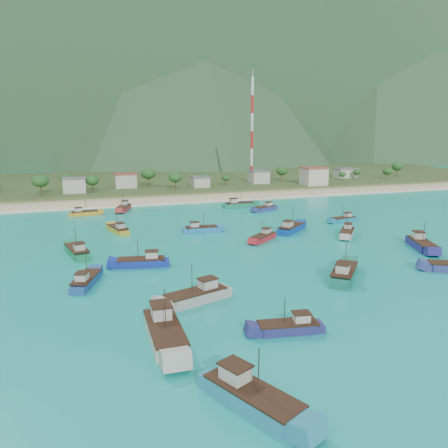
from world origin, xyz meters
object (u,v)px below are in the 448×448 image
object	(u,v)px
boat_3	(289,328)
boat_20	(118,230)
boat_7	(165,333)
boat_5	(124,208)
boat_27	(77,252)
boat_4	(197,297)
boat_30	(263,238)
boat_11	(291,229)
boat_22	(84,214)
boat_23	(344,220)
boat_24	(239,205)
boat_0	(142,263)
boat_2	(421,245)
boat_26	(265,209)
boat_21	(86,282)
radio_tower	(252,131)
boat_25	(347,233)
boat_19	(201,230)
boat_13	(251,398)
boat_28	(344,274)

from	to	relation	value
boat_3	boat_20	world-z (taller)	boat_20
boat_7	boat_5	bearing A→B (deg)	-91.54
boat_7	boat_20	distance (m)	63.20
boat_7	boat_27	bearing A→B (deg)	-75.58
boat_4	boat_30	world-z (taller)	boat_4
boat_11	boat_27	xyz separation A→B (m)	(-53.52, -5.32, -0.04)
boat_22	boat_23	size ratio (longest dim) A/B	1.02
boat_20	boat_24	bearing A→B (deg)	15.38
boat_5	boat_7	distance (m)	95.42
boat_0	boat_3	bearing A→B (deg)	-146.98
boat_2	boat_11	xyz separation A→B (m)	(-20.39, 24.21, -0.04)
boat_4	boat_26	bearing A→B (deg)	-49.75
boat_2	boat_22	distance (m)	96.80
boat_21	boat_30	xyz separation A→B (m)	(41.72, 19.03, -0.05)
boat_5	radio_tower	bearing A→B (deg)	-124.96
boat_0	boat_26	world-z (taller)	boat_0
boat_21	boat_27	world-z (taller)	boat_27
boat_25	boat_20	bearing A→B (deg)	17.71
boat_25	boat_5	bearing A→B (deg)	-7.59
boat_3	boat_23	size ratio (longest dim) A/B	1.04
boat_4	boat_3	bearing A→B (deg)	-166.14
radio_tower	boat_26	bearing A→B (deg)	-107.91
radio_tower	boat_23	size ratio (longest dim) A/B	5.37
boat_19	boat_21	size ratio (longest dim) A/B	0.95
boat_13	boat_27	world-z (taller)	boat_13
boat_0	boat_25	distance (m)	53.76
boat_13	boat_20	world-z (taller)	boat_13
boat_19	boat_25	bearing A→B (deg)	68.77
boat_27	boat_28	distance (m)	55.10
boat_24	boat_27	distance (m)	69.26
boat_11	boat_27	distance (m)	53.78
boat_0	boat_28	size ratio (longest dim) A/B	0.97
boat_2	boat_21	size ratio (longest dim) A/B	1.18
boat_0	boat_23	world-z (taller)	boat_0
boat_0	boat_3	xyz separation A→B (m)	(14.33, -35.00, -0.14)
boat_24	boat_30	world-z (taller)	boat_24
boat_3	boat_5	bearing A→B (deg)	16.02
boat_19	boat_20	xyz separation A→B (m)	(-20.71, 6.30, 0.04)
boat_13	boat_19	world-z (taller)	boat_13
boat_2	boat_27	xyz separation A→B (m)	(-73.91, 18.90, -0.08)
boat_2	boat_27	bearing A→B (deg)	7.53
boat_28	boat_11	bearing A→B (deg)	119.25
radio_tower	boat_7	distance (m)	159.06
boat_20	boat_25	world-z (taller)	boat_20
boat_7	boat_21	world-z (taller)	boat_7
boat_22	boat_7	bearing A→B (deg)	-1.92
boat_19	boat_27	world-z (taller)	boat_27
boat_7	boat_13	distance (m)	16.95
boat_5	boat_0	bearing A→B (deg)	106.99
boat_11	boat_30	distance (m)	12.06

